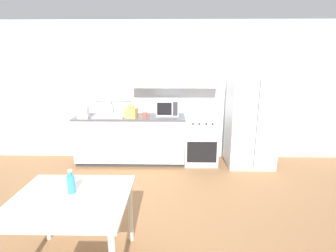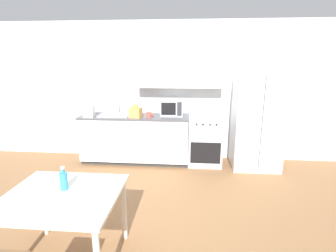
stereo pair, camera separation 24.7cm
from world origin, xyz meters
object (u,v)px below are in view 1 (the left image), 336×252
object	(u,v)px
coffee_mug	(145,115)
microwave	(167,107)
refrigerator	(251,120)
drink_bottle	(71,183)
dining_table	(71,208)
oven_range	(200,140)

from	to	relation	value
coffee_mug	microwave	bearing A→B (deg)	31.36
refrigerator	microwave	size ratio (longest dim) A/B	4.11
refrigerator	coffee_mug	size ratio (longest dim) A/B	13.46
refrigerator	drink_bottle	bearing A→B (deg)	-132.96
dining_table	coffee_mug	bearing A→B (deg)	80.64
drink_bottle	microwave	bearing A→B (deg)	72.91
dining_table	drink_bottle	bearing A→B (deg)	98.54
drink_bottle	refrigerator	bearing A→B (deg)	47.04
refrigerator	dining_table	world-z (taller)	refrigerator
refrigerator	microwave	xyz separation A→B (m)	(-1.57, 0.15, 0.22)
oven_range	drink_bottle	xyz separation A→B (m)	(-1.49, -2.66, 0.40)
drink_bottle	dining_table	bearing A→B (deg)	-81.46
microwave	coffee_mug	size ratio (longest dim) A/B	3.27
microwave	dining_table	bearing A→B (deg)	-106.30
oven_range	dining_table	world-z (taller)	oven_range
dining_table	oven_range	bearing A→B (deg)	61.78
refrigerator	coffee_mug	distance (m)	1.98
oven_range	microwave	distance (m)	0.91
oven_range	drink_bottle	world-z (taller)	drink_bottle
oven_range	coffee_mug	xyz separation A→B (m)	(-1.05, -0.16, 0.53)
dining_table	drink_bottle	world-z (taller)	drink_bottle
microwave	dining_table	size ratio (longest dim) A/B	0.40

